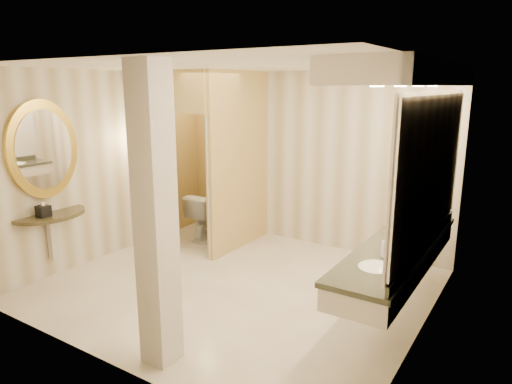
{
  "coord_description": "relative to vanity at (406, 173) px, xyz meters",
  "views": [
    {
      "loc": [
        3.13,
        -4.4,
        2.48
      ],
      "look_at": [
        0.18,
        0.2,
        1.2
      ],
      "focal_mm": 32.0,
      "sensor_mm": 36.0,
      "label": 1
    }
  ],
  "objects": [
    {
      "name": "wall_front",
      "position": [
        -1.98,
        -2.17,
        -0.28
      ],
      "size": [
        4.5,
        0.02,
        2.7
      ],
      "primitive_type": "cube",
      "color": "beige",
      "rests_on": "floor"
    },
    {
      "name": "wall_left",
      "position": [
        -4.23,
        -0.17,
        -0.28
      ],
      "size": [
        0.02,
        4.0,
        2.7
      ],
      "primitive_type": "cube",
      "color": "beige",
      "rests_on": "floor"
    },
    {
      "name": "wall_right",
      "position": [
        0.27,
        -0.17,
        -0.28
      ],
      "size": [
        0.02,
        4.0,
        2.7
      ],
      "primitive_type": "cube",
      "color": "beige",
      "rests_on": "floor"
    },
    {
      "name": "toilet",
      "position": [
        -3.44,
        1.09,
        -1.25
      ],
      "size": [
        0.45,
        0.76,
        0.77
      ],
      "primitive_type": "imported",
      "rotation": [
        0.0,
        0.0,
        3.17
      ],
      "color": "white",
      "rests_on": "floor"
    },
    {
      "name": "vanity",
      "position": [
        0.0,
        0.0,
        0.0
      ],
      "size": [
        0.75,
        2.81,
        2.09
      ],
      "color": "beige",
      "rests_on": "floor"
    },
    {
      "name": "soap_bottle_a",
      "position": [
        -0.02,
        -0.13,
        -0.69
      ],
      "size": [
        0.07,
        0.07,
        0.14
      ],
      "primitive_type": "imported",
      "rotation": [
        0.0,
        0.0,
        0.11
      ],
      "color": "beige",
      "rests_on": "vanity"
    },
    {
      "name": "wall_back",
      "position": [
        -1.98,
        1.83,
        -0.28
      ],
      "size": [
        4.5,
        0.02,
        2.7
      ],
      "primitive_type": "cube",
      "color": "beige",
      "rests_on": "floor"
    },
    {
      "name": "wall_sconce",
      "position": [
        -3.9,
        0.26,
        0.1
      ],
      "size": [
        0.14,
        0.14,
        0.42
      ],
      "color": "gold",
      "rests_on": "toilet_closet"
    },
    {
      "name": "ceiling",
      "position": [
        -1.98,
        -0.17,
        1.07
      ],
      "size": [
        4.5,
        4.5,
        0.0
      ],
      "primitive_type": "plane",
      "rotation": [
        3.14,
        0.0,
        0.0
      ],
      "color": "white",
      "rests_on": "wall_back"
    },
    {
      "name": "console_shelf",
      "position": [
        -4.19,
        -1.23,
        -0.29
      ],
      "size": [
        0.96,
        0.96,
        1.93
      ],
      "color": "black",
      "rests_on": "floor"
    },
    {
      "name": "floor",
      "position": [
        -1.98,
        -0.17,
        -1.63
      ],
      "size": [
        4.5,
        4.5,
        0.0
      ],
      "primitive_type": "plane",
      "color": "white",
      "rests_on": "ground"
    },
    {
      "name": "pillar",
      "position": [
        -1.63,
        -1.85,
        -0.28
      ],
      "size": [
        0.28,
        0.28,
        2.7
      ],
      "primitive_type": "cube",
      "color": "beige",
      "rests_on": "floor"
    },
    {
      "name": "soap_bottle_c",
      "position": [
        -0.03,
        -0.44,
        -0.64
      ],
      "size": [
        0.1,
        0.1,
        0.22
      ],
      "primitive_type": "imported",
      "rotation": [
        0.0,
        0.0,
        0.26
      ],
      "color": "#C6B28C",
      "rests_on": "vanity"
    },
    {
      "name": "tissue_box",
      "position": [
        -4.07,
        -1.38,
        -0.68
      ],
      "size": [
        0.14,
        0.14,
        0.14
      ],
      "primitive_type": "cube",
      "rotation": [
        0.0,
        0.0,
        0.0
      ],
      "color": "black",
      "rests_on": "console_shelf"
    },
    {
      "name": "soap_bottle_b",
      "position": [
        -0.02,
        -0.36,
        -0.69
      ],
      "size": [
        0.13,
        0.13,
        0.13
      ],
      "primitive_type": "imported",
      "rotation": [
        0.0,
        0.0,
        0.36
      ],
      "color": "silver",
      "rests_on": "vanity"
    },
    {
      "name": "toilet_closet",
      "position": [
        -3.09,
        0.8,
        -0.24
      ],
      "size": [
        1.5,
        1.55,
        2.7
      ],
      "color": "tan",
      "rests_on": "floor"
    }
  ]
}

